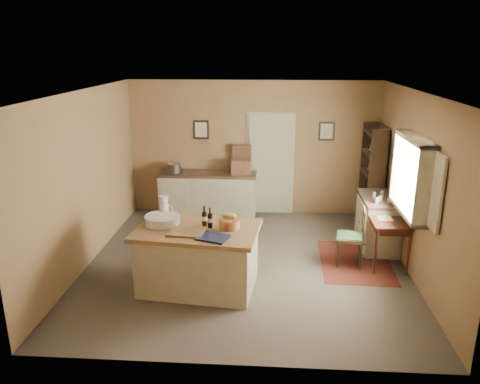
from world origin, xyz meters
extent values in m
plane|color=#63564B|center=(0.00, 0.00, 0.00)|extent=(5.00, 5.00, 0.00)
cube|color=olive|center=(0.00, 2.50, 1.35)|extent=(5.00, 0.10, 2.70)
cube|color=olive|center=(0.00, -2.50, 1.35)|extent=(5.00, 0.10, 2.70)
cube|color=olive|center=(-2.50, 0.00, 1.35)|extent=(0.10, 5.00, 2.70)
cube|color=olive|center=(2.50, 0.00, 1.35)|extent=(0.10, 5.00, 2.70)
plane|color=silver|center=(0.00, 0.00, 2.70)|extent=(5.00, 5.00, 0.00)
cube|color=#B8BC9F|center=(0.35, 2.47, 1.05)|extent=(0.97, 0.06, 2.11)
cube|color=black|center=(-1.05, 2.48, 1.72)|extent=(0.32, 0.02, 0.38)
cube|color=beige|center=(-1.05, 2.47, 1.72)|extent=(0.24, 0.01, 0.30)
cube|color=black|center=(1.45, 2.48, 1.72)|extent=(0.32, 0.02, 0.38)
cube|color=beige|center=(1.45, 2.47, 1.72)|extent=(0.24, 0.01, 0.30)
cube|color=beige|center=(2.38, -0.20, 1.02)|extent=(0.25, 1.32, 0.06)
cube|color=beige|center=(2.38, -0.20, 2.08)|extent=(0.25, 1.32, 0.06)
cube|color=white|center=(2.50, -0.20, 1.55)|extent=(0.01, 1.20, 1.00)
cube|color=beige|center=(2.46, -1.02, 1.55)|extent=(0.04, 0.35, 1.00)
cube|color=beige|center=(2.46, 0.62, 1.55)|extent=(0.04, 0.35, 1.00)
cube|color=beige|center=(-0.64, -0.81, 0.42)|extent=(1.66, 1.14, 0.85)
cube|color=#94684A|center=(-0.64, -0.81, 0.88)|extent=(1.79, 1.27, 0.06)
cylinder|color=white|center=(-1.16, -0.66, 0.96)|extent=(0.49, 0.49, 0.11)
cube|color=#94684A|center=(-0.76, -1.00, 0.92)|extent=(0.52, 0.39, 0.03)
cube|color=black|center=(-0.37, -1.15, 0.92)|extent=(0.47, 0.42, 0.02)
cylinder|color=#93562D|center=(-0.19, -0.78, 0.98)|extent=(0.29, 0.29, 0.14)
cylinder|color=black|center=(-0.55, -0.70, 1.05)|extent=(0.07, 0.07, 0.29)
cylinder|color=black|center=(-0.46, -0.77, 1.05)|extent=(0.07, 0.07, 0.29)
cube|color=beige|center=(-0.90, 2.20, 0.42)|extent=(1.92, 0.53, 0.85)
cube|color=#332319|center=(-0.90, 2.20, 0.88)|extent=(1.96, 0.56, 0.05)
cube|color=#523420|center=(-0.23, 2.20, 1.04)|extent=(0.38, 0.29, 0.28)
cylinder|color=#59544F|center=(-1.57, 2.20, 0.99)|extent=(0.33, 0.33, 0.18)
cube|color=#4A1611|center=(1.75, 0.19, 0.00)|extent=(1.14, 1.63, 0.01)
cube|color=#33170F|center=(2.20, 0.19, 0.75)|extent=(0.56, 0.91, 0.03)
cube|color=#33170F|center=(2.20, 0.19, 0.68)|extent=(0.50, 0.85, 0.10)
cube|color=silver|center=(2.15, 0.19, 0.77)|extent=(0.22, 0.30, 0.01)
cylinder|color=black|center=(2.30, 0.44, 0.79)|extent=(0.05, 0.05, 0.05)
cylinder|color=#33170F|center=(1.96, -0.23, 0.36)|extent=(0.04, 0.04, 0.72)
cylinder|color=#33170F|center=(2.44, -0.23, 0.36)|extent=(0.04, 0.04, 0.72)
cylinder|color=#33170F|center=(1.96, 0.60, 0.36)|extent=(0.04, 0.04, 0.72)
cylinder|color=#33170F|center=(2.44, 0.60, 0.36)|extent=(0.04, 0.04, 0.72)
cube|color=beige|center=(2.20, 0.81, 0.42)|extent=(0.57, 1.03, 0.85)
cube|color=#332319|center=(2.20, 0.81, 0.88)|extent=(0.60, 1.07, 0.05)
cylinder|color=silver|center=(2.17, 0.65, 0.95)|extent=(0.25, 0.25, 0.09)
cube|color=black|center=(2.31, 1.59, 0.96)|extent=(0.33, 0.04, 1.92)
cube|color=black|center=(2.31, 2.41, 0.96)|extent=(0.33, 0.04, 1.92)
cube|color=black|center=(2.46, 2.00, 0.96)|extent=(0.02, 0.86, 1.92)
cube|color=black|center=(2.31, 2.00, 0.05)|extent=(0.33, 0.82, 0.03)
cube|color=black|center=(2.31, 2.00, 0.53)|extent=(0.33, 0.82, 0.03)
cube|color=black|center=(2.31, 2.00, 1.01)|extent=(0.33, 0.82, 0.03)
cube|color=black|center=(2.31, 2.00, 1.39)|extent=(0.33, 0.82, 0.03)
cube|color=black|center=(2.31, 2.00, 1.77)|extent=(0.33, 0.82, 0.03)
cylinder|color=white|center=(2.31, 2.00, 1.07)|extent=(0.12, 0.12, 0.11)
camera|label=1|loc=(0.36, -6.78, 3.31)|focal=35.00mm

